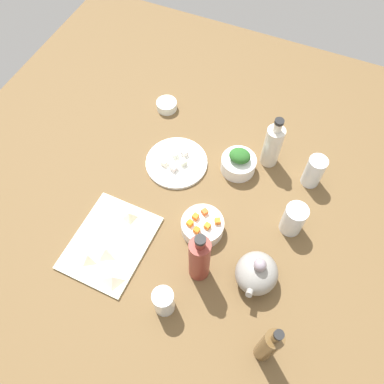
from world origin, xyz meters
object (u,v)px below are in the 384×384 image
object	(u,v)px
bowl_small_side	(167,105)
drinking_glass_2	(314,171)
plate_tofu	(177,163)
bowl_greens	(238,164)
bowl_carrots	(202,226)
cutting_board	(110,243)
bottle_1	(199,259)
teapot	(257,273)
drinking_glass_1	(294,219)
drinking_glass_0	(164,301)
bottle_0	(273,145)
bottle_2	(268,346)

from	to	relation	value
bowl_small_side	drinking_glass_2	distance (cm)	63.17
plate_tofu	bowl_greens	size ratio (longest dim) A/B	1.82
bowl_carrots	cutting_board	bearing A→B (deg)	-56.94
plate_tofu	bottle_1	size ratio (longest dim) A/B	0.91
teapot	drinking_glass_1	xyz separation A→B (cm)	(-21.80, 5.09, 0.37)
plate_tofu	drinking_glass_0	xyz separation A→B (cm)	(48.90, 18.74, 4.88)
bowl_small_side	bottle_1	world-z (taller)	bottle_1
bowl_greens	bottle_1	size ratio (longest dim) A/B	0.50
bottle_0	bottle_2	size ratio (longest dim) A/B	0.86
plate_tofu	bowl_small_side	world-z (taller)	bowl_small_side
bowl_greens	bottle_2	size ratio (longest dim) A/B	0.48
teapot	bottle_0	bearing A→B (deg)	-167.48
bottle_1	drinking_glass_2	bearing A→B (deg)	153.75
teapot	drinking_glass_1	size ratio (longest dim) A/B	1.27
teapot	drinking_glass_1	world-z (taller)	teapot
drinking_glass_1	bowl_greens	bearing A→B (deg)	-122.12
bottle_0	drinking_glass_1	distance (cm)	27.93
bowl_greens	drinking_glass_1	bearing A→B (deg)	57.88
drinking_glass_0	drinking_glass_1	bearing A→B (deg)	146.40
bowl_carrots	bowl_greens	bearing A→B (deg)	175.27
teapot	bottle_0	xyz separation A→B (cm)	(-45.07, -10.01, 3.67)
bowl_greens	bowl_carrots	world-z (taller)	bowl_greens
bottle_0	drinking_glass_0	distance (cm)	65.02
drinking_glass_2	cutting_board	bearing A→B (deg)	-47.02
bottle_2	bowl_small_side	bearing A→B (deg)	-138.31
bowl_greens	bottle_1	xyz separation A→B (cm)	(41.58, 2.37, 7.97)
bowl_greens	teapot	bearing A→B (deg)	27.36
bowl_carrots	teapot	bearing A→B (deg)	66.69
bottle_2	drinking_glass_1	distance (cm)	41.67
bowl_small_side	bottle_2	world-z (taller)	bottle_2
plate_tofu	bowl_carrots	bearing A→B (deg)	42.48
bowl_greens	teapot	world-z (taller)	teapot
bowl_small_side	drinking_glass_0	distance (cm)	79.70
drinking_glass_2	plate_tofu	bearing A→B (deg)	-75.41
drinking_glass_0	bottle_0	bearing A→B (deg)	169.48
drinking_glass_0	drinking_glass_1	distance (cm)	48.69
bottle_0	drinking_glass_1	size ratio (longest dim) A/B	1.86
bowl_greens	drinking_glass_2	xyz separation A→B (cm)	(-5.36, 25.52, 3.35)
bowl_greens	bowl_small_side	size ratio (longest dim) A/B	1.53
bowl_carrots	drinking_glass_2	xyz separation A→B (cm)	(-33.13, 27.82, 3.73)
bottle_1	bowl_greens	bearing A→B (deg)	-176.73
bowl_greens	bowl_small_side	xyz separation A→B (cm)	(-16.30, -36.52, -1.20)
drinking_glass_0	bowl_small_side	bearing A→B (deg)	-154.86
bottle_0	drinking_glass_2	bearing A→B (deg)	80.65
cutting_board	bowl_small_side	bearing A→B (deg)	-171.96
drinking_glass_1	drinking_glass_2	size ratio (longest dim) A/B	0.95
cutting_board	bowl_carrots	size ratio (longest dim) A/B	2.16
drinking_glass_0	bowl_carrots	bearing A→B (deg)	179.19
bowl_carrots	drinking_glass_2	world-z (taller)	drinking_glass_2
teapot	drinking_glass_1	distance (cm)	22.39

